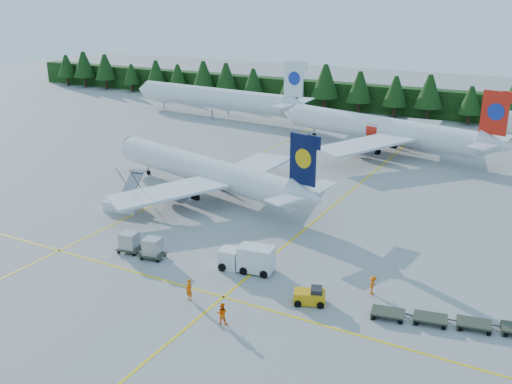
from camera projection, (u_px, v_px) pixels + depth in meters
The scene contains 16 objects.
ground at pixel (204, 257), 57.59m from camera, with size 320.00×320.00×0.00m, color gray.
taxi_stripe_a at pixel (200, 182), 80.52m from camera, with size 0.25×120.00×0.01m, color yellow.
taxi_stripe_b at pixel (333, 206), 71.44m from camera, with size 0.25×120.00×0.01m, color yellow.
taxi_stripe_cross at pixel (168, 281), 52.61m from camera, with size 80.00×0.25×0.01m, color yellow.
treeline_hedge at pixel (412, 102), 124.59m from camera, with size 220.00×4.00×6.00m, color black.
airliner_navy at pixel (199, 169), 75.68m from camera, with size 36.20×29.41×10.73m.
airliner_red at pixel (374, 128), 97.08m from camera, with size 40.80×33.17×12.07m.
airliner_far_left at pixel (207, 97), 124.56m from camera, with size 44.50×8.18×12.94m.
airstairs at pixel (124, 202), 70.20m from camera, with size 4.74×6.44×3.99m.
service_truck at pixel (247, 258), 54.39m from camera, with size 5.57×2.73×2.57m.
baggage_tug at pixel (310, 296), 48.65m from camera, with size 3.00×2.29×1.43m.
dolly_train at pixel (474, 323), 45.04m from camera, with size 15.86×5.50×0.16m.
uld_pair at pixel (141, 244), 57.58m from camera, with size 5.59×2.18×1.79m.
crew_a at pixel (189, 290), 49.13m from camera, with size 0.71×0.47×1.95m, color #DF5004.
crew_b at pixel (222, 313), 45.57m from camera, with size 0.90×0.70×1.85m, color #FD6105.
crew_c at pixel (373, 285), 50.13m from camera, with size 0.72×0.49×1.74m, color #F15B05.
Camera 1 is at (29.71, -43.35, 25.00)m, focal length 40.00 mm.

